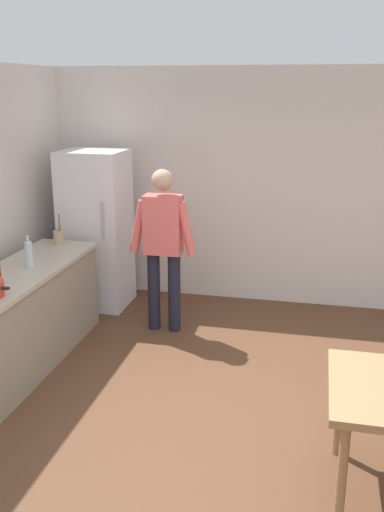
% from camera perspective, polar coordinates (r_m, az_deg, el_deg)
% --- Properties ---
extents(ground_plane, '(14.00, 14.00, 0.00)m').
position_cam_1_polar(ground_plane, '(4.37, 3.11, -18.05)').
color(ground_plane, brown).
extents(wall_back, '(6.40, 0.12, 2.70)m').
position_cam_1_polar(wall_back, '(6.67, 7.72, 6.72)').
color(wall_back, silver).
rests_on(wall_back, ground_plane).
extents(kitchen_counter, '(0.64, 2.20, 0.90)m').
position_cam_1_polar(kitchen_counter, '(5.45, -16.61, -6.00)').
color(kitchen_counter, gray).
rests_on(kitchen_counter, ground_plane).
extents(refrigerator, '(0.70, 0.67, 1.80)m').
position_cam_1_polar(refrigerator, '(6.63, -9.53, 2.61)').
color(refrigerator, white).
rests_on(refrigerator, ground_plane).
extents(person, '(0.70, 0.22, 1.70)m').
position_cam_1_polar(person, '(5.80, -2.89, 1.59)').
color(person, '#1E1E2D').
rests_on(person, ground_plane).
extents(utensil_jar, '(0.11, 0.11, 0.32)m').
position_cam_1_polar(utensil_jar, '(6.09, -13.16, 1.91)').
color(utensil_jar, tan).
rests_on(utensil_jar, kitchen_counter).
extents(bottle_water_clear, '(0.07, 0.07, 0.30)m').
position_cam_1_polar(bottle_water_clear, '(5.36, -16.00, 0.20)').
color(bottle_water_clear, silver).
rests_on(bottle_water_clear, kitchen_counter).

